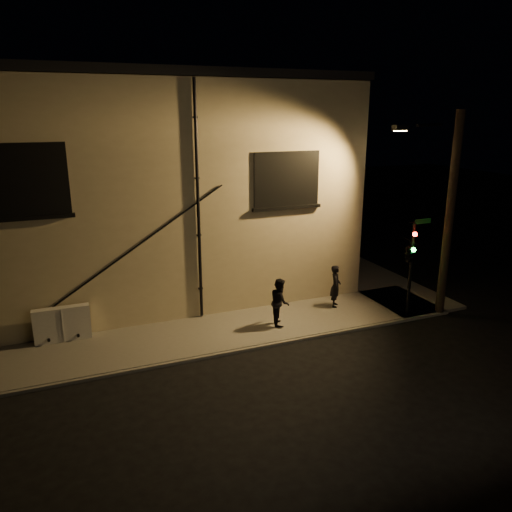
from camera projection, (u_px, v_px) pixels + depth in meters
name	position (u px, v px, depth m)	size (l,w,h in m)	color
ground	(279.00, 344.00, 16.46)	(90.00, 90.00, 0.00)	black
sidewalk	(262.00, 294.00, 20.79)	(21.00, 16.00, 0.12)	#67645D
building	(135.00, 181.00, 22.14)	(16.20, 12.23, 8.80)	#C9B990
utility_cabinet	(62.00, 324.00, 16.28)	(1.77, 0.30, 1.16)	silver
pedestrian_a	(336.00, 286.00, 19.14)	(0.60, 0.39, 1.64)	black
pedestrian_b	(280.00, 302.00, 17.49)	(0.82, 0.64, 1.69)	black
traffic_signal	(410.00, 252.00, 17.92)	(1.31, 2.10, 3.55)	black
streetlamp_pole	(447.00, 212.00, 17.83)	(2.03, 1.40, 7.46)	black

